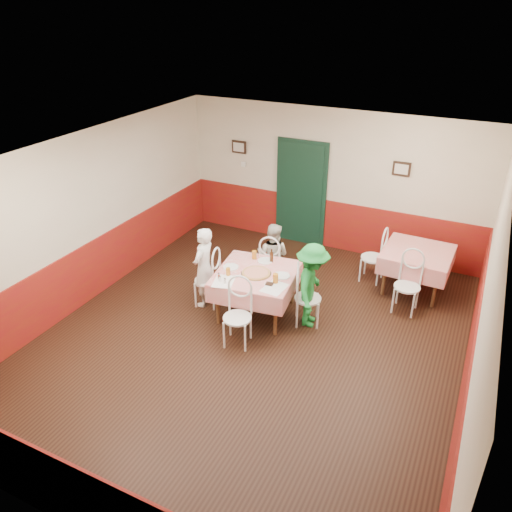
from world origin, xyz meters
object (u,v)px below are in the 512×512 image
at_px(chair_right, 308,298).
at_px(diner_right, 312,286).
at_px(chair_second_a, 373,258).
at_px(beer_bottle, 272,256).
at_px(glass_b, 276,278).
at_px(pizza, 256,273).
at_px(main_table, 256,293).
at_px(diner_left, 204,267).
at_px(glass_a, 228,272).
at_px(chair_left, 207,280).
at_px(glass_c, 254,255).
at_px(chair_far, 272,265).
at_px(chair_second_b, 407,287).
at_px(second_table, 415,270).
at_px(diner_far, 273,256).
at_px(chair_near, 237,318).
at_px(wallet, 269,284).

xyz_separation_m(chair_right, diner_right, (0.05, 0.01, 0.24)).
xyz_separation_m(chair_second_a, beer_bottle, (-1.34, -1.46, 0.41)).
relative_size(glass_b, diner_right, 0.11).
relative_size(chair_right, pizza, 2.02).
xyz_separation_m(main_table, diner_left, (-0.89, -0.11, 0.31)).
xyz_separation_m(main_table, glass_b, (0.40, -0.16, 0.46)).
bearing_deg(pizza, glass_a, -148.37).
xyz_separation_m(chair_left, glass_a, (0.49, -0.16, 0.37)).
bearing_deg(glass_c, chair_far, 75.09).
xyz_separation_m(chair_second_b, diner_left, (-3.06, -1.23, 0.24)).
bearing_deg(glass_c, second_table, 31.68).
xyz_separation_m(second_table, diner_far, (-2.28, -0.98, 0.23)).
xyz_separation_m(chair_near, diner_left, (-1.00, 0.73, 0.24)).
bearing_deg(glass_a, glass_b, 8.61).
height_order(pizza, diner_far, diner_far).
bearing_deg(wallet, glass_b, 49.69).
bearing_deg(beer_bottle, chair_right, -22.24).
height_order(main_table, chair_second_b, chair_second_b).
distance_m(chair_left, glass_c, 0.88).
relative_size(chair_left, chair_far, 1.00).
xyz_separation_m(chair_second_b, wallet, (-1.82, -1.37, 0.32)).
relative_size(chair_second_b, diner_left, 0.65).
relative_size(chair_right, diner_right, 0.65).
bearing_deg(glass_a, second_table, 40.41).
bearing_deg(diner_left, diner_right, 96.31).
bearing_deg(pizza, glass_b, -16.69).
bearing_deg(main_table, glass_b, -21.05).
xyz_separation_m(glass_a, diner_far, (0.24, 1.16, -0.22)).
bearing_deg(beer_bottle, second_table, 34.85).
height_order(chair_right, glass_a, chair_right).
xyz_separation_m(glass_b, glass_c, (-0.63, 0.55, -0.00)).
height_order(second_table, glass_a, glass_a).
bearing_deg(diner_right, pizza, 88.85).
relative_size(main_table, chair_far, 1.36).
height_order(glass_b, diner_far, diner_far).
height_order(chair_second_a, diner_far, diner_far).
relative_size(main_table, glass_a, 9.79).
relative_size(chair_left, glass_a, 7.22).
bearing_deg(glass_a, chair_second_b, 28.96).
xyz_separation_m(chair_near, wallet, (0.24, 0.60, 0.32)).
bearing_deg(chair_second_a, glass_c, -46.12).
relative_size(glass_b, diner_left, 0.11).
bearing_deg(chair_near, beer_bottle, 79.57).
distance_m(chair_second_a, glass_c, 2.24).
height_order(chair_left, pizza, chair_left).
xyz_separation_m(chair_left, chair_near, (0.95, -0.74, 0.00)).
bearing_deg(glass_c, chair_second_a, 41.96).
height_order(chair_far, chair_second_b, same).
height_order(chair_near, diner_left, diner_left).
distance_m(chair_left, glass_b, 1.31).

